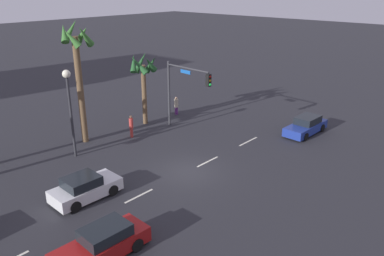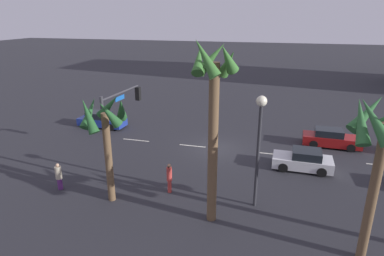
{
  "view_description": "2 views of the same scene",
  "coord_description": "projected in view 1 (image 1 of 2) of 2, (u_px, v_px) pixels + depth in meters",
  "views": [
    {
      "loc": [
        -16.66,
        -15.47,
        11.62
      ],
      "look_at": [
        2.52,
        1.94,
        1.87
      ],
      "focal_mm": 36.09,
      "sensor_mm": 36.0,
      "label": 1
    },
    {
      "loc": [
        -4.47,
        24.0,
        10.06
      ],
      "look_at": [
        1.66,
        1.37,
        2.02
      ],
      "focal_mm": 30.91,
      "sensor_mm": 36.0,
      "label": 2
    }
  ],
  "objects": [
    {
      "name": "lane_stripe_3",
      "position": [
        208.0,
        162.0,
        26.75
      ],
      "size": [
        2.17,
        0.14,
        0.01
      ],
      "primitive_type": "cube",
      "color": "silver",
      "rests_on": "ground_plane"
    },
    {
      "name": "pedestrian_1",
      "position": [
        131.0,
        126.0,
        30.69
      ],
      "size": [
        0.36,
        0.36,
        1.85
      ],
      "color": "#BF3833",
      "rests_on": "ground_plane"
    },
    {
      "name": "lane_stripe_2",
      "position": [
        139.0,
        196.0,
        22.44
      ],
      "size": [
        2.09,
        0.14,
        0.01
      ],
      "primitive_type": "cube",
      "color": "silver",
      "rests_on": "ground_plane"
    },
    {
      "name": "car_3",
      "position": [
        85.0,
        188.0,
        22.01
      ],
      "size": [
        3.98,
        2.0,
        1.41
      ],
      "color": "silver",
      "rests_on": "ground_plane"
    },
    {
      "name": "pedestrian_0",
      "position": [
        176.0,
        105.0,
        36.14
      ],
      "size": [
        0.5,
        0.5,
        1.7
      ],
      "color": "#59266B",
      "rests_on": "ground_plane"
    },
    {
      "name": "palm_tree_1",
      "position": [
        143.0,
        72.0,
        32.53
      ],
      "size": [
        2.6,
        2.64,
        6.19
      ],
      "color": "brown",
      "rests_on": "ground_plane"
    },
    {
      "name": "car_0",
      "position": [
        306.0,
        126.0,
        31.61
      ],
      "size": [
        4.52,
        1.88,
        1.42
      ],
      "color": "navy",
      "rests_on": "ground_plane"
    },
    {
      "name": "traffic_signal",
      "position": [
        183.0,
        86.0,
        31.31
      ],
      "size": [
        0.51,
        4.94,
        5.57
      ],
      "color": "#38383D",
      "rests_on": "ground_plane"
    },
    {
      "name": "lane_stripe_4",
      "position": [
        248.0,
        141.0,
        30.18
      ],
      "size": [
        2.36,
        0.14,
        0.01
      ],
      "primitive_type": "cube",
      "color": "silver",
      "rests_on": "ground_plane"
    },
    {
      "name": "palm_tree_3",
      "position": [
        77.0,
        60.0,
        28.02
      ],
      "size": [
        2.33,
        2.69,
        9.27
      ],
      "color": "brown",
      "rests_on": "ground_plane"
    },
    {
      "name": "ground_plane",
      "position": [
        188.0,
        172.0,
        25.37
      ],
      "size": [
        220.0,
        220.0,
        0.0
      ],
      "primitive_type": "plane",
      "color": "#28282D"
    },
    {
      "name": "streetlamp",
      "position": [
        69.0,
        97.0,
        26.1
      ],
      "size": [
        0.56,
        0.56,
        6.26
      ],
      "color": "#2D2D33",
      "rests_on": "ground_plane"
    },
    {
      "name": "car_1",
      "position": [
        102.0,
        244.0,
        17.27
      ],
      "size": [
        4.46,
        1.92,
        1.45
      ],
      "color": "maroon",
      "rests_on": "ground_plane"
    }
  ]
}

